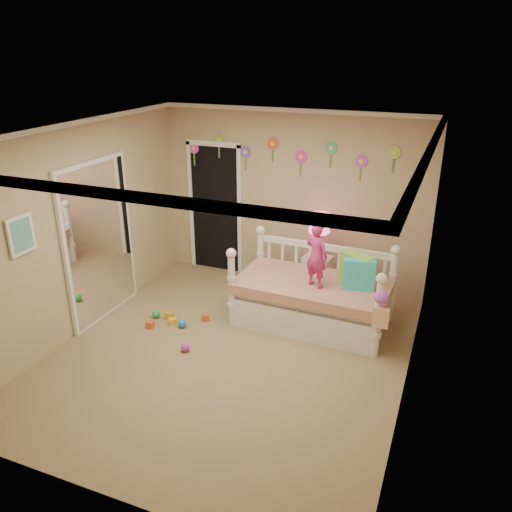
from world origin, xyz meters
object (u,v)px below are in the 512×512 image
at_px(daybed, 313,285).
at_px(table_lamp, 319,228).
at_px(nightstand, 317,277).
at_px(child, 317,255).

relative_size(daybed, table_lamp, 3.11).
distance_m(daybed, table_lamp, 0.90).
bearing_deg(daybed, table_lamp, 102.40).
bearing_deg(daybed, nightstand, 102.40).
relative_size(daybed, nightstand, 3.09).
bearing_deg(table_lamp, nightstand, 0.00).
distance_m(daybed, nightstand, 0.76).
xyz_separation_m(child, table_lamp, (-0.20, 0.84, 0.04)).
relative_size(daybed, child, 2.36).
distance_m(child, nightstand, 1.11).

